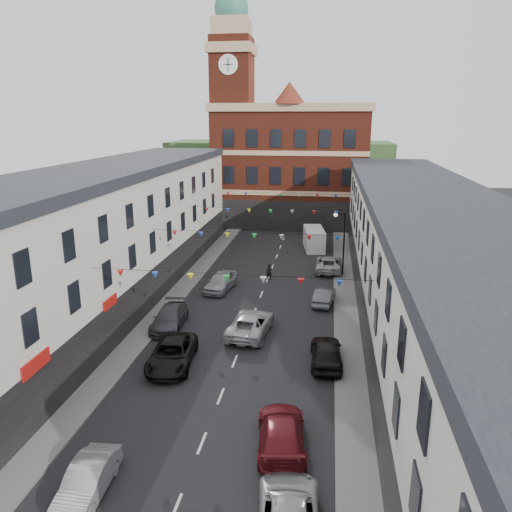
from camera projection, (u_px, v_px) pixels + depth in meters
The scene contains 20 objects.
ground at pixel (246, 334), 34.14m from camera, with size 160.00×160.00×0.00m, color black.
pavement_left at pixel (158, 316), 37.00m from camera, with size 1.80×64.00×0.15m, color #605E5B.
pavement_right at pixel (347, 327), 35.05m from camera, with size 1.80×64.00×0.15m, color #605E5B.
terrace_left at pixel (84, 248), 35.31m from camera, with size 8.40×56.00×10.70m.
terrace_right at pixel (428, 270), 32.13m from camera, with size 8.40×56.00×9.70m.
civic_building at pixel (291, 164), 68.11m from camera, with size 20.60×13.30×18.50m.
clock_tower at pixel (233, 112), 64.53m from camera, with size 5.60×5.60×30.00m.
distant_hill at pixel (280, 169), 92.44m from camera, with size 40.00×14.00×10.00m, color #314B23.
street_lamp at pixel (341, 235), 45.51m from camera, with size 1.10×0.36×6.00m.
car_left_b at pixel (87, 481), 19.42m from camera, with size 1.40×4.01×1.32m, color gray.
car_left_c at pixel (172, 354), 29.68m from camera, with size 2.43×5.28×1.47m, color black.
car_left_d at pixel (169, 318), 35.07m from camera, with size 1.99×4.88×1.42m, color #3E3F45.
car_left_e at pixel (221, 281), 42.61m from camera, with size 1.84×4.56×1.56m, color #9B9CA3.
car_right_c at pixel (281, 433), 22.23m from camera, with size 2.10×5.16×1.50m, color maroon.
car_right_d at pixel (326, 352), 29.78m from camera, with size 1.84×4.58×1.56m, color black.
car_right_e at pixel (324, 296), 39.48m from camera, with size 1.37×3.92×1.29m, color #55585D.
car_right_f at pixel (329, 264), 47.95m from camera, with size 2.40×5.21×1.45m, color #ADAEB2.
moving_car at pixel (251, 324), 33.97m from camera, with size 2.49×5.41×1.50m, color #B4B6BB.
white_van at pixel (314, 239), 55.90m from camera, with size 2.01×5.23×2.31m, color silver.
pedestrian at pixel (269, 272), 45.32m from camera, with size 0.55×0.36×1.51m, color black.
Camera 1 is at (5.30, -31.00, 14.33)m, focal length 35.00 mm.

